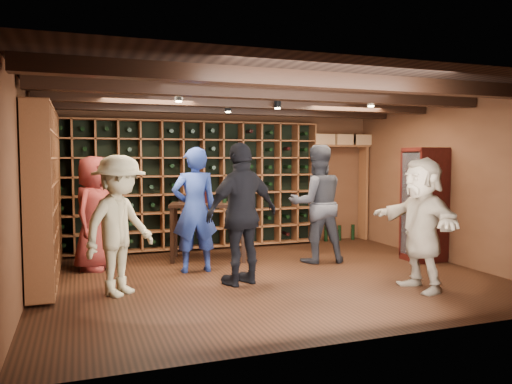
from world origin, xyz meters
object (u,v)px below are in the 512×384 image
object	(u,v)px
guest_red_floral	(93,213)
display_cabinet	(424,207)
guest_khaki	(120,225)
tasting_table	(208,210)
man_blue_shirt	(195,210)
guest_woman_black	(242,214)
man_grey_suit	(317,204)
guest_beige	(422,224)

from	to	relation	value
guest_red_floral	display_cabinet	bearing A→B (deg)	-72.29
guest_red_floral	guest_khaki	bearing A→B (deg)	-140.51
tasting_table	guest_khaki	bearing A→B (deg)	-116.02
man_blue_shirt	guest_red_floral	size ratio (longest dim) A/B	1.07
man_blue_shirt	guest_woman_black	size ratio (longest dim) A/B	0.97
man_blue_shirt	man_grey_suit	size ratio (longest dim) A/B	0.97
guest_woman_black	guest_beige	xyz separation A→B (m)	(1.99, -0.98, -0.09)
guest_beige	display_cabinet	bearing A→B (deg)	141.19
display_cabinet	guest_woman_black	xyz separation A→B (m)	(-3.16, -0.46, 0.05)
man_grey_suit	guest_khaki	world-z (taller)	man_grey_suit
guest_beige	guest_khaki	bearing A→B (deg)	-105.66
display_cabinet	tasting_table	distance (m)	3.41
guest_red_floral	guest_beige	world-z (taller)	guest_red_floral
guest_beige	man_blue_shirt	bearing A→B (deg)	-127.73
man_grey_suit	guest_khaki	size ratio (longest dim) A/B	1.10
display_cabinet	guest_beige	size ratio (longest dim) A/B	1.07
man_grey_suit	tasting_table	size ratio (longest dim) A/B	1.38
man_blue_shirt	guest_khaki	distance (m)	1.41
display_cabinet	guest_woman_black	bearing A→B (deg)	-171.79
man_blue_shirt	guest_beige	bearing A→B (deg)	143.41
display_cabinet	man_blue_shirt	bearing A→B (deg)	172.90
guest_woman_black	tasting_table	bearing A→B (deg)	-107.72
guest_woman_black	tasting_table	world-z (taller)	guest_woman_black
guest_woman_black	guest_beige	bearing A→B (deg)	134.92
display_cabinet	man_grey_suit	distance (m)	1.71
man_grey_suit	guest_khaki	xyz separation A→B (m)	(-3.03, -0.90, -0.08)
display_cabinet	tasting_table	xyz separation A→B (m)	(-3.19, 1.18, -0.06)
tasting_table	guest_beige	bearing A→B (deg)	-35.73
guest_khaki	guest_beige	xyz separation A→B (m)	(3.51, -1.00, -0.01)
man_grey_suit	tasting_table	xyz separation A→B (m)	(-1.55, 0.72, -0.12)
guest_red_floral	tasting_table	distance (m)	1.74
guest_red_floral	guest_beige	bearing A→B (deg)	-93.71
guest_khaki	guest_beige	size ratio (longest dim) A/B	1.01
tasting_table	guest_woman_black	bearing A→B (deg)	-72.32
guest_khaki	guest_woman_black	bearing A→B (deg)	-43.94
display_cabinet	guest_woman_black	size ratio (longest dim) A/B	0.96
man_grey_suit	tasting_table	distance (m)	1.71
man_blue_shirt	guest_red_floral	world-z (taller)	man_blue_shirt
guest_beige	guest_woman_black	bearing A→B (deg)	-115.94
guest_woman_black	guest_khaki	size ratio (longest dim) A/B	1.10
man_blue_shirt	guest_woman_black	bearing A→B (deg)	116.23
guest_khaki	man_blue_shirt	bearing A→B (deg)	-4.46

